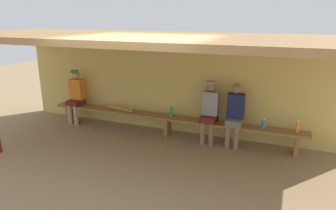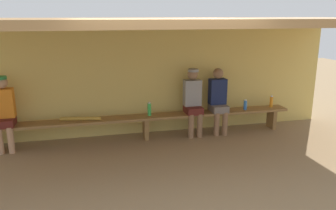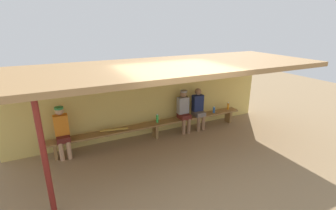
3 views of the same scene
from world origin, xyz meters
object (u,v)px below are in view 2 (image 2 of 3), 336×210
water_bottle_blue (271,102)px  baseball_bat (81,119)px  bench (146,120)px  player_leftmost (218,98)px  player_with_sunglasses (4,110)px  water_bottle_orange (149,109)px  water_bottle_clear (245,105)px  player_in_white (193,99)px

water_bottle_blue → baseball_bat: size_ratio=0.33×
water_bottle_blue → bench: bearing=-179.3°
player_leftmost → player_with_sunglasses: bearing=180.0°
water_bottle_orange → baseball_bat: water_bottle_orange is taller
bench → water_bottle_blue: water_bottle_blue is taller
water_bottle_blue → water_bottle_clear: bearing=-174.6°
player_with_sunglasses → player_leftmost: bearing=-0.0°
player_leftmost → player_with_sunglasses: player_with_sunglasses is taller
water_bottle_blue → water_bottle_orange: bearing=-179.8°
water_bottle_orange → water_bottle_blue: water_bottle_orange is taller
bench → baseball_bat: 1.23m
water_bottle_clear → water_bottle_blue: (0.63, 0.06, 0.02)m
water_bottle_clear → baseball_bat: (-3.33, 0.03, -0.07)m
player_leftmost → water_bottle_blue: 1.24m
water_bottle_blue → baseball_bat: (-3.96, -0.03, -0.08)m
bench → player_leftmost: (1.51, 0.00, 0.34)m
player_leftmost → water_bottle_orange: player_leftmost is taller
player_in_white → water_bottle_blue: size_ratio=5.45×
player_leftmost → water_bottle_orange: bearing=179.1°
player_with_sunglasses → water_bottle_blue: 5.26m
water_bottle_blue → baseball_bat: 3.96m
player_in_white → water_bottle_orange: bearing=178.6°
player_with_sunglasses → player_in_white: size_ratio=1.00×
water_bottle_orange → player_in_white: bearing=-1.4°
player_leftmost → baseball_bat: size_ratio=1.76×
bench → player_with_sunglasses: (-2.52, 0.00, 0.36)m
bench → baseball_bat: baseball_bat is taller
bench → baseball_bat: bearing=-180.0°
baseball_bat → player_in_white: bearing=11.2°
bench → player_in_white: 1.03m
water_bottle_blue → player_in_white: bearing=-179.0°
player_in_white → water_bottle_clear: bearing=-1.5°
water_bottle_clear → baseball_bat: 3.33m
player_leftmost → player_in_white: bearing=179.9°
player_with_sunglasses → bench: bearing=-0.1°
water_bottle_clear → water_bottle_blue: size_ratio=0.88×
player_with_sunglasses → baseball_bat: bearing=-0.2°
baseball_bat → water_bottle_clear: bearing=10.7°
player_in_white → water_bottle_clear: size_ratio=6.21×
bench → player_leftmost: size_ratio=4.49×
player_in_white → water_bottle_orange: size_ratio=5.06×
player_leftmost → water_bottle_clear: bearing=-2.9°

